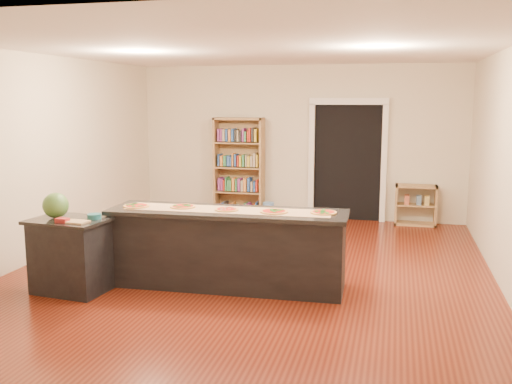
% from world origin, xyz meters
% --- Properties ---
extents(room, '(6.00, 7.00, 2.80)m').
position_xyz_m(room, '(0.00, 0.00, 1.40)').
color(room, beige).
rests_on(room, ground).
extents(doorway, '(1.40, 0.09, 2.21)m').
position_xyz_m(doorway, '(0.90, 3.46, 1.20)').
color(doorway, black).
rests_on(doorway, room).
extents(kitchen_island, '(2.79, 0.76, 0.92)m').
position_xyz_m(kitchen_island, '(-0.13, -0.66, 0.46)').
color(kitchen_island, black).
rests_on(kitchen_island, ground).
extents(side_counter, '(0.86, 0.63, 0.85)m').
position_xyz_m(side_counter, '(-1.82, -1.26, 0.43)').
color(side_counter, black).
rests_on(side_counter, ground).
extents(bookshelf, '(0.92, 0.33, 1.85)m').
position_xyz_m(bookshelf, '(-1.09, 3.29, 0.92)').
color(bookshelf, '#A27D4E').
rests_on(bookshelf, ground).
extents(low_shelf, '(0.71, 0.30, 0.71)m').
position_xyz_m(low_shelf, '(2.12, 3.30, 0.35)').
color(low_shelf, '#A27D4E').
rests_on(low_shelf, ground).
extents(waste_bin, '(0.21, 0.21, 0.31)m').
position_xyz_m(waste_bin, '(-0.50, 3.18, 0.15)').
color(waste_bin, '#5E8FD1').
rests_on(waste_bin, ground).
extents(kraft_paper, '(2.43, 0.51, 0.00)m').
position_xyz_m(kraft_paper, '(-0.13, -0.65, 0.92)').
color(kraft_paper, '#A98057').
rests_on(kraft_paper, kitchen_island).
extents(watermelon, '(0.29, 0.29, 0.29)m').
position_xyz_m(watermelon, '(-1.99, -1.25, 1.00)').
color(watermelon, '#144214').
rests_on(watermelon, side_counter).
extents(cutting_board, '(0.28, 0.20, 0.02)m').
position_xyz_m(cutting_board, '(-1.64, -1.42, 0.86)').
color(cutting_board, tan).
rests_on(cutting_board, side_counter).
extents(package_red, '(0.14, 0.10, 0.05)m').
position_xyz_m(package_red, '(-1.79, -1.45, 0.88)').
color(package_red, maroon).
rests_on(package_red, side_counter).
extents(package_teal, '(0.16, 0.16, 0.06)m').
position_xyz_m(package_teal, '(-1.54, -1.20, 0.88)').
color(package_teal, '#195966').
rests_on(package_teal, side_counter).
extents(pizza_a, '(0.30, 0.30, 0.02)m').
position_xyz_m(pizza_a, '(-1.24, -0.74, 0.93)').
color(pizza_a, '#C08849').
rests_on(pizza_a, kitchen_island).
extents(pizza_b, '(0.30, 0.30, 0.02)m').
position_xyz_m(pizza_b, '(-0.69, -0.64, 0.93)').
color(pizza_b, '#C08849').
rests_on(pizza_b, kitchen_island).
extents(pizza_c, '(0.28, 0.28, 0.02)m').
position_xyz_m(pizza_c, '(-0.13, -0.69, 0.93)').
color(pizza_c, '#C08849').
rests_on(pizza_c, kitchen_island).
extents(pizza_d, '(0.31, 0.31, 0.02)m').
position_xyz_m(pizza_d, '(0.43, -0.68, 0.93)').
color(pizza_d, '#C08849').
rests_on(pizza_d, kitchen_island).
extents(pizza_e, '(0.31, 0.31, 0.02)m').
position_xyz_m(pizza_e, '(0.98, -0.59, 0.93)').
color(pizza_e, '#C08849').
rests_on(pizza_e, kitchen_island).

